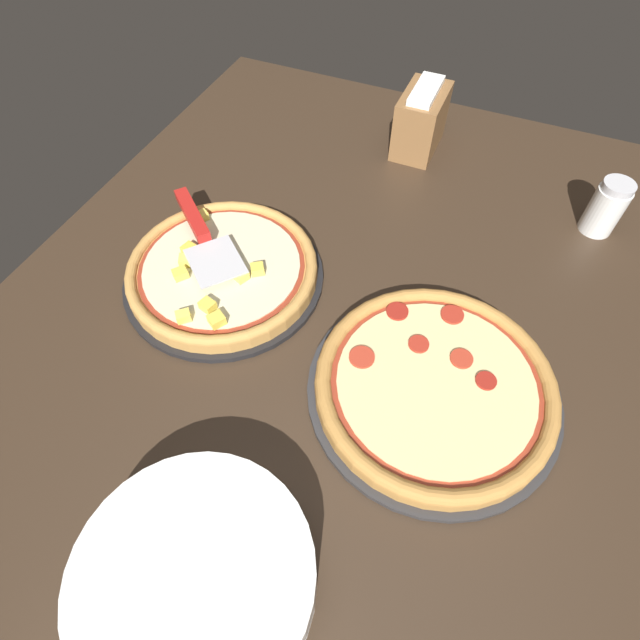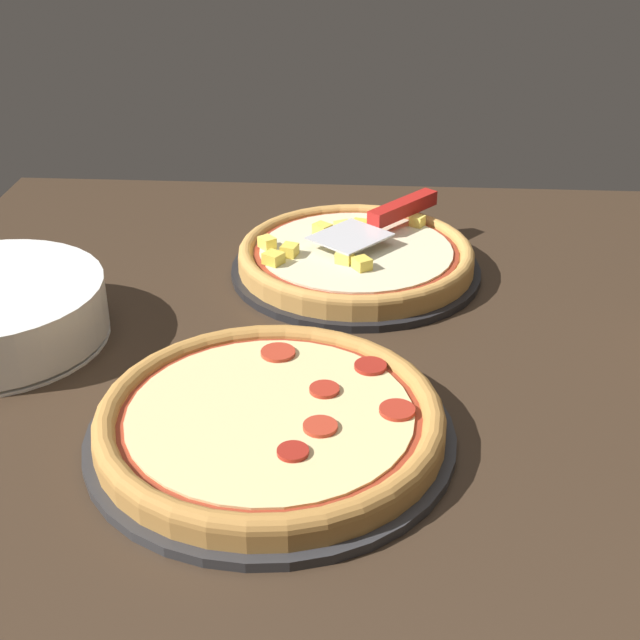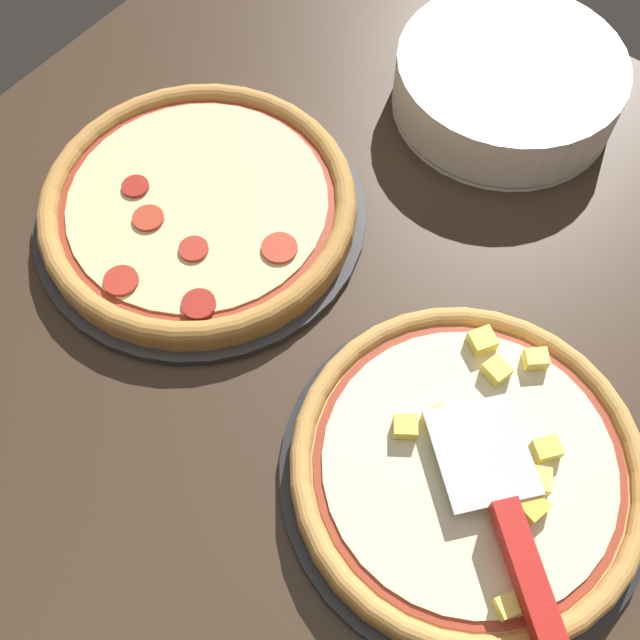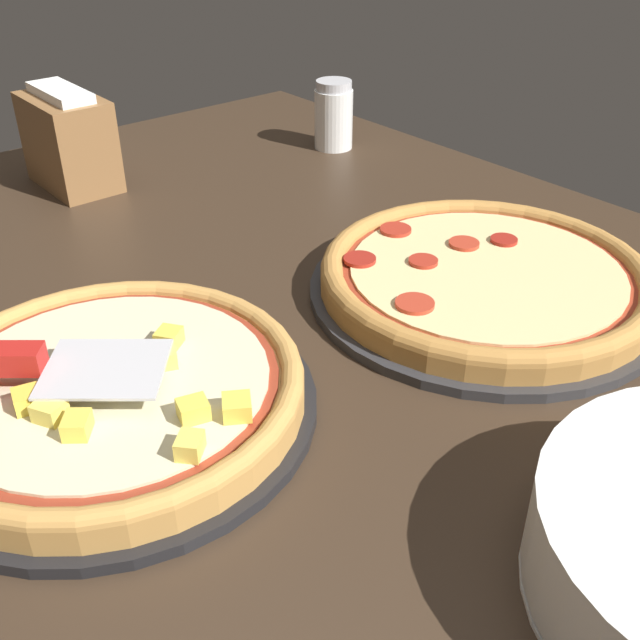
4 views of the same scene
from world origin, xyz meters
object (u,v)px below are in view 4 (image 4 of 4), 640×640
Objects in this scene: pizza_back at (485,275)px; parmesan_shaker at (334,115)px; pizza_front at (110,387)px; napkin_holder at (69,140)px.

pizza_back is 47.80cm from parmesan_shaker.
napkin_holder is (-48.20, 18.85, 3.62)cm from pizza_front.
napkin_holder is at bearing -161.12° from pizza_back.
pizza_front is 51.88cm from napkin_holder.
parmesan_shaker is at bearing 157.83° from pizza_back.
pizza_front is 67.06cm from parmesan_shaker.
napkin_holder is at bearing 158.64° from pizza_front.
pizza_back is (7.00, 37.73, -0.20)cm from pizza_front.
pizza_back is 58.47cm from napkin_holder.
pizza_front is 0.93× the size of pizza_back.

